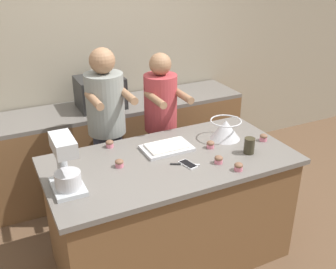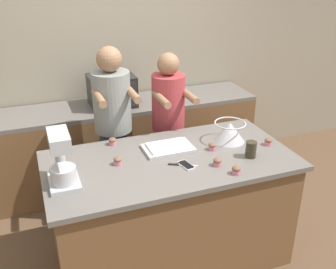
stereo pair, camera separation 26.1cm
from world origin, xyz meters
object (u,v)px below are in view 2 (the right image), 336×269
person_left (114,134)px  drinking_glass (251,149)px  cupcake_0 (118,161)px  cupcake_1 (217,162)px  baking_tray (168,147)px  cupcake_3 (236,170)px  cupcake_5 (268,141)px  stand_mixer (62,162)px  person_right (168,130)px  cell_phone (186,165)px  cupcake_2 (112,141)px  knife (181,165)px  mixing_bowl (230,131)px  cupcake_4 (212,146)px  microwave_oven (112,90)px

person_left → drinking_glass: (0.85, -0.91, 0.12)m
drinking_glass → cupcake_0: bearing=166.3°
cupcake_1 → baking_tray: bearing=123.9°
cupcake_3 → cupcake_5: (0.47, 0.31, 0.00)m
stand_mixer → cupcake_5: size_ratio=6.04×
stand_mixer → baking_tray: size_ratio=0.98×
person_right → cell_phone: person_right is taller
person_right → person_left: bearing=179.9°
cupcake_2 → person_right: bearing=28.5°
cupcake_1 → cupcake_2: (-0.64, 0.61, 0.00)m
person_right → knife: person_right is taller
person_right → cell_phone: (-0.19, -0.86, 0.11)m
mixing_bowl → cupcake_3: size_ratio=4.13×
mixing_bowl → cupcake_5: mixing_bowl is taller
stand_mixer → person_left: bearing=56.3°
drinking_glass → person_right: bearing=110.0°
drinking_glass → cupcake_1: size_ratio=2.00×
person_left → cupcake_4: size_ratio=26.36×
person_left → cupcake_2: person_left is taller
mixing_bowl → cupcake_3: 0.54m
stand_mixer → microwave_oven: size_ratio=0.84×
knife → cupcake_4: bearing=24.2°
cell_phone → cupcake_4: cupcake_4 is taller
stand_mixer → drinking_glass: (1.38, -0.11, -0.10)m
cell_phone → cupcake_0: cupcake_0 is taller
person_left → drinking_glass: 1.25m
cupcake_0 → cupcake_4: 0.76m
baking_tray → cell_phone: bearing=-84.0°
drinking_glass → mixing_bowl: bearing=93.4°
drinking_glass → knife: 0.55m
baking_tray → cupcake_4: bearing=-21.4°
mixing_bowl → drinking_glass: bearing=-86.6°
mixing_bowl → person_left: bearing=144.2°
person_right → drinking_glass: person_right is taller
microwave_oven → person_left: bearing=-102.6°
cupcake_4 → cupcake_5: same height
drinking_glass → person_left: bearing=133.2°
knife → cupcake_4: cupcake_4 is taller
cupcake_1 → cupcake_5: same height
cupcake_1 → cupcake_5: bearing=16.4°
person_left → cupcake_4: (0.63, -0.70, 0.09)m
cupcake_1 → drinking_glass: bearing=6.3°
cell_phone → cupcake_1: cupcake_1 is taller
person_right → cupcake_4: (0.11, -0.70, 0.14)m
cupcake_0 → cupcake_2: size_ratio=1.00×
cupcake_5 → cupcake_0: bearing=174.7°
stand_mixer → cupcake_4: 1.17m
cell_phone → microwave_oven: bearing=97.8°
person_left → cupcake_1: 1.09m
person_left → drinking_glass: person_left is taller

